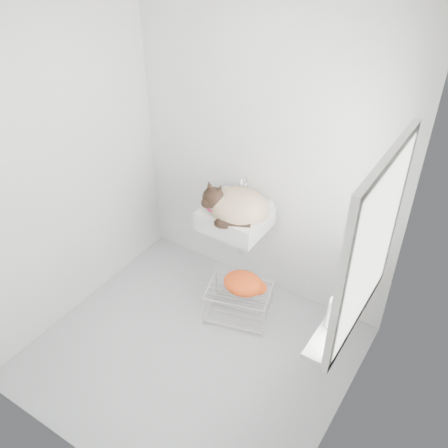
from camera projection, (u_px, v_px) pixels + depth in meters
The scene contains 15 objects.
floor at pixel (192, 353), 3.72m from camera, with size 2.20×2.00×0.02m, color #A9A9A9.
back_wall at pixel (265, 152), 3.67m from camera, with size 2.20×0.02×2.50m, color silver.
right_wall at pixel (359, 285), 2.51m from camera, with size 0.02×2.00×2.50m, color silver.
left_wall at pixel (58, 168), 3.48m from camera, with size 0.02×2.00×2.50m, color silver.
window_glass at pixel (373, 247), 2.59m from camera, with size 0.01×0.80×1.00m, color white.
window_frame at pixel (370, 246), 2.60m from camera, with size 0.04×0.90×1.10m, color white.
windowsill at pixel (345, 312), 2.93m from camera, with size 0.16×0.88×0.04m, color white.
sink at pixel (236, 210), 3.77m from camera, with size 0.49×0.42×0.19m, color white.
faucet at pixel (248, 183), 3.81m from camera, with size 0.18×0.12×0.18m, color silver, non-canonical shape.
cat at pixel (236, 207), 3.73m from camera, with size 0.53×0.46×0.31m.
wire_rack at pixel (238, 302), 3.95m from camera, with size 0.48×0.34×0.29m, color beige.
towel at pixel (243, 287), 3.85m from camera, with size 0.32×0.22×0.13m, color #D66D00.
bottle_a at pixel (333, 327), 2.81m from camera, with size 0.09×0.09×0.24m, color white.
bottle_b at pixel (339, 318), 2.87m from camera, with size 0.08×0.09×0.19m, color teal.
bottle_c at pixel (352, 296), 3.01m from camera, with size 0.14×0.14×0.18m, color silver.
Camera 1 is at (1.53, -1.93, 2.97)m, focal length 39.87 mm.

